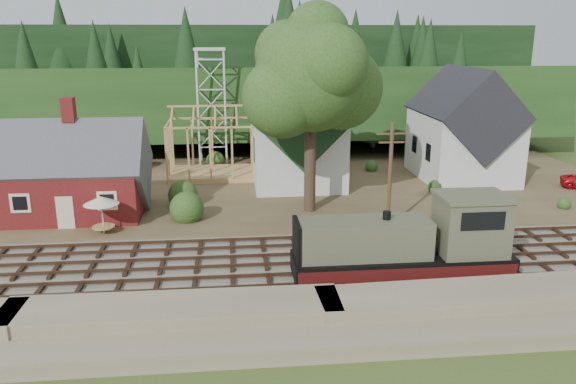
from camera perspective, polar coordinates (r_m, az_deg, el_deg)
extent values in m
plane|color=#384C1E|center=(35.17, 1.20, -7.36)|extent=(140.00, 140.00, 0.00)
cube|color=#7F7259|center=(27.64, 3.41, -14.26)|extent=(64.00, 5.00, 1.60)
cube|color=#726B5B|center=(35.14, 1.20, -7.24)|extent=(64.00, 11.00, 0.16)
cube|color=brown|center=(52.08, -1.20, 0.56)|extent=(64.00, 26.00, 0.30)
cube|color=#1E3F19|center=(75.48, -2.68, 5.22)|extent=(70.00, 28.96, 12.74)
cube|color=black|center=(91.23, -3.25, 7.05)|extent=(80.00, 20.00, 12.00)
cube|color=#5C1516|center=(46.22, -20.65, 0.18)|extent=(10.00, 7.00, 3.80)
cube|color=#4C4C51|center=(45.78, -20.88, 2.47)|extent=(10.80, 7.41, 7.41)
cube|color=#5C1516|center=(45.06, -21.41, 7.80)|extent=(0.90, 0.90, 1.80)
cube|color=beige|center=(43.15, -21.70, -1.97)|extent=(1.20, 0.06, 2.40)
cube|color=silver|center=(53.44, 0.75, 4.65)|extent=(8.00, 12.00, 6.40)
cube|color=#173418|center=(52.92, 0.76, 8.05)|extent=(8.40, 12.96, 8.40)
cube|color=silver|center=(46.76, 1.62, 9.49)|extent=(2.40, 2.40, 4.00)
cone|color=#173418|center=(46.52, 1.65, 13.53)|extent=(5.37, 5.37, 2.60)
cube|color=silver|center=(56.58, 17.24, 4.56)|extent=(8.00, 10.00, 6.40)
cube|color=black|center=(56.08, 17.51, 7.77)|extent=(8.40, 10.80, 8.40)
cube|color=tan|center=(55.73, -7.70, 1.86)|extent=(8.00, 6.00, 0.50)
cube|color=tan|center=(54.53, -7.96, 8.66)|extent=(8.00, 0.18, 0.18)
cube|color=silver|center=(59.27, -9.14, 8.30)|extent=(0.18, 0.18, 12.00)
cube|color=silver|center=(59.18, -6.41, 8.39)|extent=(0.18, 0.18, 12.00)
cube|color=silver|center=(62.04, -9.01, 8.63)|extent=(0.18, 0.18, 12.00)
cube|color=silver|center=(61.95, -6.39, 8.72)|extent=(0.18, 0.18, 12.00)
cube|color=silver|center=(60.14, -7.95, 14.19)|extent=(3.20, 3.20, 0.25)
cylinder|color=#38281E|center=(43.57, 2.25, 3.15)|extent=(0.90, 0.90, 8.00)
sphere|color=#2C491B|center=(42.62, 2.35, 11.70)|extent=(8.40, 8.40, 8.40)
sphere|color=#2C491B|center=(44.11, 5.42, 10.48)|extent=(6.40, 6.40, 6.40)
sphere|color=#2C491B|center=(41.71, -0.55, 9.56)|extent=(6.00, 6.00, 6.00)
cylinder|color=#4C331E|center=(40.10, 10.30, 1.35)|extent=(0.28, 0.28, 8.00)
cube|color=#4C331E|center=(39.44, 10.53, 5.85)|extent=(2.20, 0.12, 0.12)
cube|color=#4C331E|center=(39.55, 10.49, 5.00)|extent=(1.80, 0.12, 0.12)
cube|color=black|center=(33.46, 11.42, -8.32)|extent=(12.39, 2.58, 0.36)
cube|color=black|center=(33.17, 11.49, -7.15)|extent=(12.39, 2.99, 1.14)
cube|color=#52533C|center=(31.98, 7.74, -4.67)|extent=(7.43, 2.37, 2.17)
cube|color=#52533C|center=(33.74, 18.08, -3.21)|extent=(3.72, 2.89, 3.30)
cube|color=#52533C|center=(33.25, 18.33, -0.43)|extent=(3.92, 3.10, 0.21)
cube|color=black|center=(32.26, 19.21, -2.82)|extent=(2.48, 0.06, 1.03)
cube|color=#46100F|center=(31.84, 12.29, -8.20)|extent=(12.39, 0.04, 0.72)
cube|color=#46100F|center=(34.51, 10.75, -6.19)|extent=(12.39, 0.04, 0.72)
cylinder|color=black|center=(31.89, 9.99, -2.57)|extent=(0.45, 0.45, 0.72)
imported|color=teal|center=(47.68, -16.92, -0.58)|extent=(3.31, 4.08, 1.31)
cylinder|color=silver|center=(41.24, -18.32, -2.41)|extent=(0.11, 0.11, 2.42)
cylinder|color=tan|center=(41.46, -18.24, -3.35)|extent=(1.54, 1.54, 0.09)
cone|color=beige|center=(40.90, -18.47, -0.80)|extent=(2.42, 2.42, 0.55)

